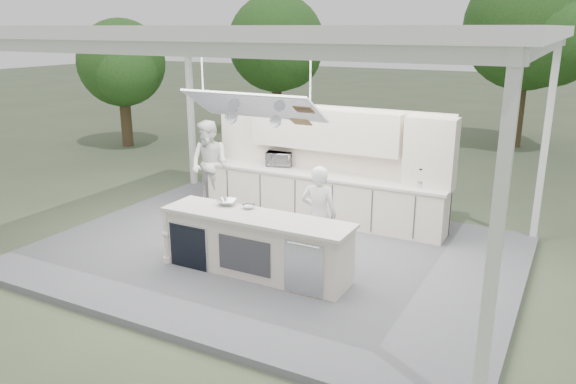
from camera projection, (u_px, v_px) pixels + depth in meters
The scene contains 12 objects.
ground at pixel (274, 257), 9.74m from camera, with size 90.00×90.00×0.00m, color #49573C.
stage_deck at pixel (274, 254), 9.73m from camera, with size 8.00×6.00×0.12m, color #58585D.
tent at pixel (272, 36), 8.68m from camera, with size 8.20×6.20×3.86m.
demo_island at pixel (255, 244), 8.72m from camera, with size 3.10×0.79×0.95m.
back_counter at pixel (320, 196), 11.18m from camera, with size 5.08×0.72×0.95m.
back_wall_unit at pixel (347, 149), 10.89m from camera, with size 5.05×0.48×2.25m.
tree_cluster at pixel (425, 46), 17.16m from camera, with size 19.55×9.40×5.85m.
head_chef at pixel (319, 215), 9.03m from camera, with size 0.59×0.39×1.63m, color white.
sous_chef at pixel (210, 165), 11.83m from camera, with size 0.91×0.71×1.86m, color silver.
toaster_oven at pixel (280, 159), 11.62m from camera, with size 0.53×0.36×0.29m, color #B1B4B9.
bowl_large at pixel (227, 202), 9.10m from camera, with size 0.33×0.33×0.08m, color silver.
bowl_small at pixel (249, 206), 8.92m from camera, with size 0.21×0.21×0.06m, color silver.
Camera 1 is at (4.45, -7.85, 3.85)m, focal length 35.00 mm.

